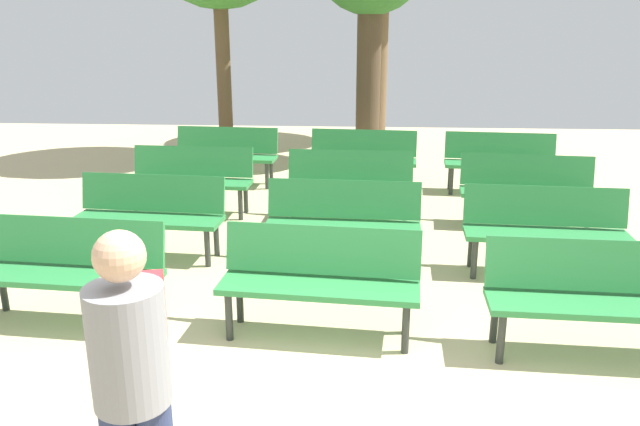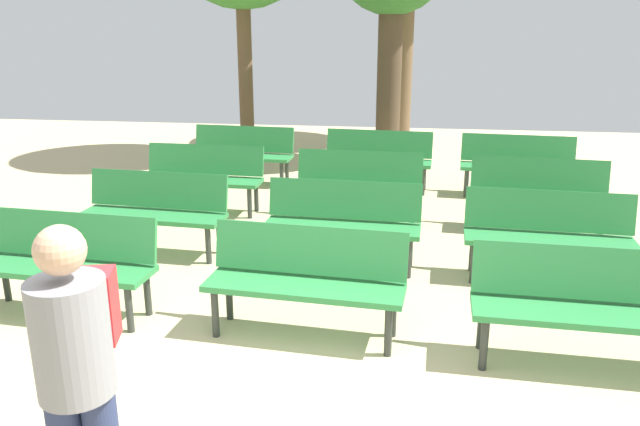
# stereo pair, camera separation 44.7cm
# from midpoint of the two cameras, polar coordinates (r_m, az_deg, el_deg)

# --- Properties ---
(bench_r0_c0) EXTENTS (1.63, 0.60, 0.87)m
(bench_r0_c0) POSITION_cam_midpoint_polar(r_m,az_deg,el_deg) (5.75, -24.01, -4.36)
(bench_r0_c0) COLOR #2D8442
(bench_r0_c0) RESTS_ON ground_plane
(bench_r0_c1) EXTENTS (1.64, 0.62, 0.87)m
(bench_r0_c1) POSITION_cam_midpoint_polar(r_m,az_deg,el_deg) (5.05, -2.55, -5.73)
(bench_r0_c1) COLOR #2D8442
(bench_r0_c1) RESTS_ON ground_plane
(bench_r0_c2) EXTENTS (1.62, 0.56, 0.87)m
(bench_r0_c2) POSITION_cam_midpoint_polar(r_m,az_deg,el_deg) (5.09, 21.43, -6.79)
(bench_r0_c2) COLOR #2D8442
(bench_r0_c2) RESTS_ON ground_plane
(bench_r1_c0) EXTENTS (1.63, 0.60, 0.87)m
(bench_r1_c0) POSITION_cam_midpoint_polar(r_m,az_deg,el_deg) (7.01, -17.04, 0.14)
(bench_r1_c0) COLOR #2D8442
(bench_r1_c0) RESTS_ON ground_plane
(bench_r1_c1) EXTENTS (1.62, 0.56, 0.87)m
(bench_r1_c1) POSITION_cam_midpoint_polar(r_m,az_deg,el_deg) (6.47, 0.12, -0.50)
(bench_r1_c1) COLOR #2D8442
(bench_r1_c1) RESTS_ON ground_plane
(bench_r1_c2) EXTENTS (1.63, 0.58, 0.87)m
(bench_r1_c2) POSITION_cam_midpoint_polar(r_m,az_deg,el_deg) (6.55, 18.04, -1.13)
(bench_r1_c2) COLOR #2D8442
(bench_r1_c2) RESTS_ON ground_plane
(bench_r2_c0) EXTENTS (1.62, 0.55, 0.87)m
(bench_r2_c0) POSITION_cam_midpoint_polar(r_m,az_deg,el_deg) (8.45, -13.13, 3.28)
(bench_r2_c0) COLOR #2D8442
(bench_r2_c0) RESTS_ON ground_plane
(bench_r2_c1) EXTENTS (1.62, 0.55, 0.87)m
(bench_r2_c1) POSITION_cam_midpoint_polar(r_m,az_deg,el_deg) (7.98, 1.12, 2.93)
(bench_r2_c1) COLOR #2D8442
(bench_r2_c1) RESTS_ON ground_plane
(bench_r2_c2) EXTENTS (1.64, 0.63, 0.87)m
(bench_r2_c2) POSITION_cam_midpoint_polar(r_m,az_deg,el_deg) (8.05, 16.80, 2.32)
(bench_r2_c2) COLOR #2D8442
(bench_r2_c2) RESTS_ON ground_plane
(bench_r3_c0) EXTENTS (1.63, 0.59, 0.87)m
(bench_r3_c0) POSITION_cam_midpoint_polar(r_m,az_deg,el_deg) (9.89, -9.89, 5.47)
(bench_r3_c0) COLOR #2D8442
(bench_r3_c0) RESTS_ON ground_plane
(bench_r3_c1) EXTENTS (1.63, 0.60, 0.87)m
(bench_r3_c1) POSITION_cam_midpoint_polar(r_m,az_deg,el_deg) (9.51, 2.58, 5.25)
(bench_r3_c1) COLOR #2D8442
(bench_r3_c1) RESTS_ON ground_plane
(bench_r3_c2) EXTENTS (1.63, 0.61, 0.87)m
(bench_r3_c2) POSITION_cam_midpoint_polar(r_m,az_deg,el_deg) (9.57, 14.78, 4.77)
(bench_r3_c2) COLOR #2D8442
(bench_r3_c2) RESTS_ON ground_plane
(visitor_with_backpack) EXTENTS (0.42, 0.58, 1.65)m
(visitor_with_backpack) POSITION_cam_midpoint_polar(r_m,az_deg,el_deg) (3.06, -20.84, -14.11)
(visitor_with_backpack) COLOR navy
(visitor_with_backpack) RESTS_ON ground_plane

